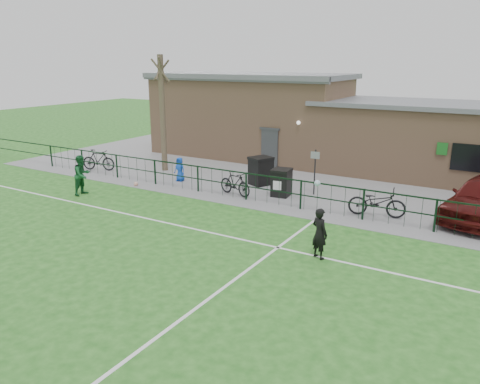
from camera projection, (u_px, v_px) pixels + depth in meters
The scene contains 18 objects.
ground at pixel (144, 282), 12.50m from camera, with size 90.00×90.00×0.00m, color #215D1B.
paving_strip at pixel (326, 177), 23.63m from camera, with size 34.00×13.00×0.02m, color slate.
pitch_line_touch at pixel (276, 207), 18.93m from camera, with size 28.00×0.10×0.01m, color white.
pitch_line_mid at pixel (225, 236), 15.80m from camera, with size 28.00×0.10×0.01m, color white.
pitch_line_perp at pixel (205, 301), 11.51m from camera, with size 0.10×16.00×0.01m, color white.
perimeter_fence at pixel (278, 191), 18.94m from camera, with size 28.00×0.10×1.20m, color black.
bare_tree at pixel (163, 114), 24.30m from camera, with size 0.30×0.30×6.00m, color #4C3E2E.
wheelie_bin_left at pixel (261, 172), 22.06m from camera, with size 0.82×0.93×1.24m, color black.
wheelie_bin_right at pixel (282, 183), 20.25m from camera, with size 0.73×0.83×1.11m, color black.
sign_post at pixel (315, 172), 20.32m from camera, with size 0.06×0.06×2.00m, color black.
bicycle_b at pixel (98, 160), 24.95m from camera, with size 0.52×1.85×1.11m, color black.
bicycle_d at pixel (235, 183), 20.35m from camera, with size 0.50×1.77×1.07m, color black.
bicycle_e at pixel (377, 202), 17.57m from camera, with size 0.74×2.11×1.11m, color black.
spectator_child at pixel (180, 169), 22.72m from camera, with size 0.57×0.37×1.17m, color blue.
goalkeeper_kick at pixel (319, 232), 13.92m from camera, with size 1.63×3.07×1.67m.
outfield_player at pixel (82, 175), 20.43m from camera, with size 0.85×0.67×1.76m, color #18542A.
ball_ground at pixel (136, 184), 22.00m from camera, with size 0.20×0.20×0.20m, color white.
clubhouse at pixel (333, 125), 25.94m from camera, with size 24.25×5.40×4.96m.
Camera 1 is at (8.05, -8.42, 5.74)m, focal length 35.00 mm.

